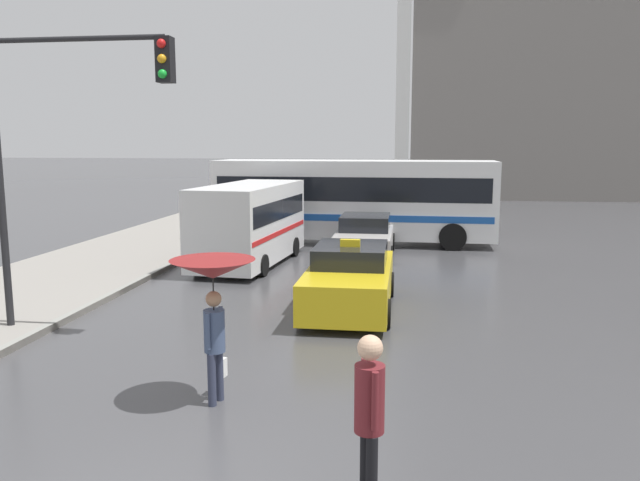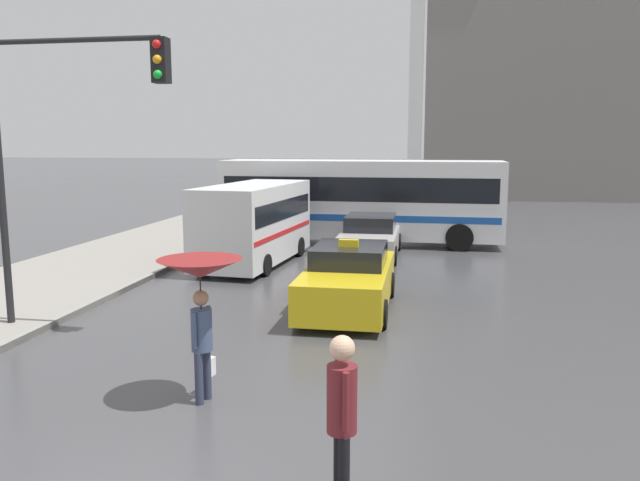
{
  "view_description": "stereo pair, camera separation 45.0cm",
  "coord_description": "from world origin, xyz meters",
  "px_view_note": "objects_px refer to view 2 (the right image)",
  "views": [
    {
      "loc": [
        2.41,
        -5.23,
        3.7
      ],
      "look_at": [
        0.35,
        9.42,
        1.4
      ],
      "focal_mm": 35.0,
      "sensor_mm": 36.0,
      "label": 1
    },
    {
      "loc": [
        2.85,
        -5.16,
        3.7
      ],
      "look_at": [
        0.35,
        9.42,
        1.4
      ],
      "focal_mm": 35.0,
      "sensor_mm": 36.0,
      "label": 2
    }
  ],
  "objects_px": {
    "ambulance_van": "(254,220)",
    "city_bus": "(361,197)",
    "pedestrian_man": "(342,408)",
    "sedan_red": "(370,238)",
    "traffic_light": "(62,123)",
    "pedestrian_with_umbrella": "(200,283)",
    "monument_cross": "(417,23)",
    "taxi": "(349,280)"
  },
  "relations": [
    {
      "from": "traffic_light",
      "to": "pedestrian_with_umbrella",
      "type": "bearing_deg",
      "value": -36.68
    },
    {
      "from": "ambulance_van",
      "to": "traffic_light",
      "type": "distance_m",
      "value": 8.18
    },
    {
      "from": "taxi",
      "to": "traffic_light",
      "type": "relative_size",
      "value": 0.74
    },
    {
      "from": "traffic_light",
      "to": "pedestrian_man",
      "type": "bearing_deg",
      "value": -40.5
    },
    {
      "from": "city_bus",
      "to": "pedestrian_with_umbrella",
      "type": "relative_size",
      "value": 4.94
    },
    {
      "from": "monument_cross",
      "to": "city_bus",
      "type": "bearing_deg",
      "value": -94.64
    },
    {
      "from": "pedestrian_with_umbrella",
      "to": "taxi",
      "type": "bearing_deg",
      "value": -3.17
    },
    {
      "from": "pedestrian_man",
      "to": "sedan_red",
      "type": "bearing_deg",
      "value": 164.74
    },
    {
      "from": "ambulance_van",
      "to": "city_bus",
      "type": "xyz_separation_m",
      "value": [
        2.81,
        4.72,
        0.35
      ]
    },
    {
      "from": "sedan_red",
      "to": "monument_cross",
      "type": "height_order",
      "value": "monument_cross"
    },
    {
      "from": "taxi",
      "to": "traffic_light",
      "type": "height_order",
      "value": "traffic_light"
    },
    {
      "from": "taxi",
      "to": "sedan_red",
      "type": "height_order",
      "value": "taxi"
    },
    {
      "from": "pedestrian_with_umbrella",
      "to": "city_bus",
      "type": "bearing_deg",
      "value": 8.99
    },
    {
      "from": "city_bus",
      "to": "pedestrian_man",
      "type": "distance_m",
      "value": 17.51
    },
    {
      "from": "monument_cross",
      "to": "traffic_light",
      "type": "bearing_deg",
      "value": -100.68
    },
    {
      "from": "pedestrian_man",
      "to": "traffic_light",
      "type": "xyz_separation_m",
      "value": [
        -6.02,
        5.14,
        2.96
      ]
    },
    {
      "from": "city_bus",
      "to": "pedestrian_man",
      "type": "bearing_deg",
      "value": 6.73
    },
    {
      "from": "city_bus",
      "to": "pedestrian_man",
      "type": "relative_size",
      "value": 5.58
    },
    {
      "from": "taxi",
      "to": "city_bus",
      "type": "height_order",
      "value": "city_bus"
    },
    {
      "from": "pedestrian_man",
      "to": "monument_cross",
      "type": "distance_m",
      "value": 37.94
    },
    {
      "from": "sedan_red",
      "to": "monument_cross",
      "type": "bearing_deg",
      "value": -92.44
    },
    {
      "from": "taxi",
      "to": "ambulance_van",
      "type": "height_order",
      "value": "ambulance_van"
    },
    {
      "from": "traffic_light",
      "to": "monument_cross",
      "type": "height_order",
      "value": "monument_cross"
    },
    {
      "from": "ambulance_van",
      "to": "city_bus",
      "type": "bearing_deg",
      "value": -115.42
    },
    {
      "from": "ambulance_van",
      "to": "city_bus",
      "type": "distance_m",
      "value": 5.5
    },
    {
      "from": "sedan_red",
      "to": "traffic_light",
      "type": "height_order",
      "value": "traffic_light"
    },
    {
      "from": "pedestrian_with_umbrella",
      "to": "traffic_light",
      "type": "relative_size",
      "value": 0.36
    },
    {
      "from": "pedestrian_with_umbrella",
      "to": "traffic_light",
      "type": "xyz_separation_m",
      "value": [
        -3.68,
        2.74,
        2.32
      ]
    },
    {
      "from": "sedan_red",
      "to": "pedestrian_man",
      "type": "distance_m",
      "value": 14.64
    },
    {
      "from": "city_bus",
      "to": "monument_cross",
      "type": "relative_size",
      "value": 0.52
    },
    {
      "from": "monument_cross",
      "to": "sedan_red",
      "type": "bearing_deg",
      "value": -92.44
    },
    {
      "from": "taxi",
      "to": "sedan_red",
      "type": "distance_m",
      "value": 6.75
    },
    {
      "from": "ambulance_van",
      "to": "pedestrian_with_umbrella",
      "type": "relative_size",
      "value": 2.69
    },
    {
      "from": "city_bus",
      "to": "traffic_light",
      "type": "height_order",
      "value": "traffic_light"
    },
    {
      "from": "monument_cross",
      "to": "pedestrian_with_umbrella",
      "type": "bearing_deg",
      "value": -93.75
    },
    {
      "from": "ambulance_van",
      "to": "traffic_light",
      "type": "relative_size",
      "value": 0.96
    },
    {
      "from": "city_bus",
      "to": "ambulance_van",
      "type": "bearing_deg",
      "value": -29.46
    },
    {
      "from": "city_bus",
      "to": "monument_cross",
      "type": "height_order",
      "value": "monument_cross"
    },
    {
      "from": "traffic_light",
      "to": "monument_cross",
      "type": "distance_m",
      "value": 32.76
    },
    {
      "from": "city_bus",
      "to": "monument_cross",
      "type": "bearing_deg",
      "value": 176.66
    },
    {
      "from": "pedestrian_with_umbrella",
      "to": "monument_cross",
      "type": "height_order",
      "value": "monument_cross"
    },
    {
      "from": "taxi",
      "to": "pedestrian_with_umbrella",
      "type": "xyz_separation_m",
      "value": [
        -1.43,
        -5.44,
        1.08
      ]
    }
  ]
}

